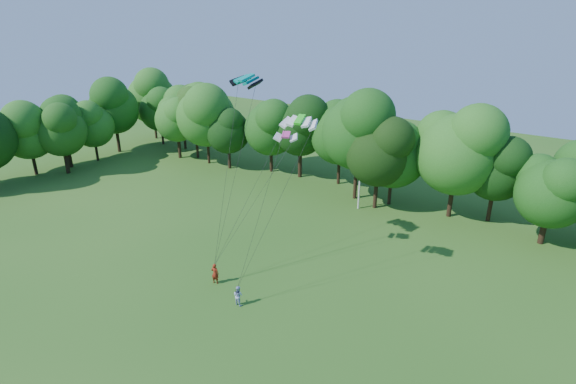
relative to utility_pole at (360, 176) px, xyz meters
The scene contains 10 objects.
ground 31.37m from the utility_pole, 88.14° to the right, with size 160.00×160.00×0.00m, color #235717.
utility_pole is the anchor object (origin of this frame).
kite_flyer_left 21.05m from the utility_pole, 97.72° to the right, with size 0.66×0.44×1.82m, color maroon.
kite_flyer_right 22.04m from the utility_pole, 88.22° to the right, with size 0.78×0.61×1.61m, color #A2B3E1.
kite_teal 19.64m from the utility_pole, 102.30° to the right, with size 3.24×2.10×0.58m.
kite_green 19.51m from the utility_pole, 80.51° to the right, with size 2.81×1.68×0.59m.
kite_pink 16.01m from the utility_pole, 90.95° to the right, with size 2.16×1.67×0.42m.
tree_back_west 29.71m from the utility_pole, behind, with size 8.34×8.34×12.14m.
tree_back_center 3.87m from the utility_pole, 41.87° to the left, with size 8.06×8.06×11.73m.
tree_flank_west 40.86m from the utility_pole, 162.96° to the right, with size 7.31×7.31×10.63m.
Camera 1 is at (19.20, -12.24, 20.70)m, focal length 28.00 mm.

